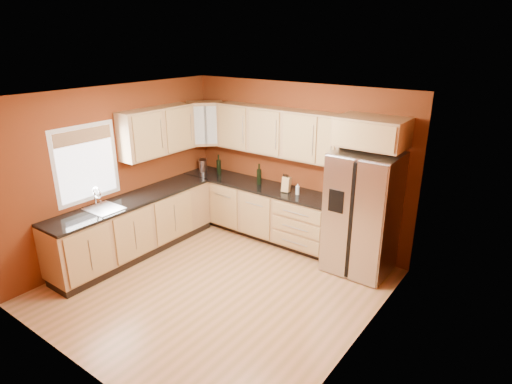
% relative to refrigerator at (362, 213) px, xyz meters
% --- Properties ---
extents(floor, '(4.00, 4.00, 0.00)m').
position_rel_refrigerator_xyz_m(floor, '(-1.35, -1.62, -0.89)').
color(floor, '#A77840').
rests_on(floor, ground).
extents(ceiling, '(4.00, 4.00, 0.00)m').
position_rel_refrigerator_xyz_m(ceiling, '(-1.35, -1.62, 1.71)').
color(ceiling, silver).
rests_on(ceiling, wall_back).
extents(wall_back, '(4.00, 0.04, 2.60)m').
position_rel_refrigerator_xyz_m(wall_back, '(-1.35, 0.38, 0.41)').
color(wall_back, maroon).
rests_on(wall_back, floor).
extents(wall_front, '(4.00, 0.04, 2.60)m').
position_rel_refrigerator_xyz_m(wall_front, '(-1.35, -3.62, 0.41)').
color(wall_front, maroon).
rests_on(wall_front, floor).
extents(wall_left, '(0.04, 4.00, 2.60)m').
position_rel_refrigerator_xyz_m(wall_left, '(-3.35, -1.62, 0.41)').
color(wall_left, maroon).
rests_on(wall_left, floor).
extents(wall_right, '(0.04, 4.00, 2.60)m').
position_rel_refrigerator_xyz_m(wall_right, '(0.65, -1.62, 0.41)').
color(wall_right, maroon).
rests_on(wall_right, floor).
extents(base_cabinets_back, '(2.90, 0.60, 0.88)m').
position_rel_refrigerator_xyz_m(base_cabinets_back, '(-1.90, 0.07, -0.45)').
color(base_cabinets_back, '#A0744E').
rests_on(base_cabinets_back, floor).
extents(base_cabinets_left, '(0.60, 2.80, 0.88)m').
position_rel_refrigerator_xyz_m(base_cabinets_left, '(-3.05, -1.62, -0.45)').
color(base_cabinets_left, '#A0744E').
rests_on(base_cabinets_left, floor).
extents(countertop_back, '(2.90, 0.62, 0.04)m').
position_rel_refrigerator_xyz_m(countertop_back, '(-1.90, 0.06, 0.01)').
color(countertop_back, black).
rests_on(countertop_back, base_cabinets_back).
extents(countertop_left, '(0.62, 2.80, 0.04)m').
position_rel_refrigerator_xyz_m(countertop_left, '(-3.04, -1.62, 0.01)').
color(countertop_left, black).
rests_on(countertop_left, base_cabinets_left).
extents(upper_cabinets_back, '(2.30, 0.33, 0.75)m').
position_rel_refrigerator_xyz_m(upper_cabinets_back, '(-1.60, 0.21, 0.94)').
color(upper_cabinets_back, '#A0744E').
rests_on(upper_cabinets_back, wall_back).
extents(upper_cabinets_left, '(0.33, 1.35, 0.75)m').
position_rel_refrigerator_xyz_m(upper_cabinets_left, '(-3.19, -0.90, 0.94)').
color(upper_cabinets_left, '#A0744E').
rests_on(upper_cabinets_left, wall_left).
extents(corner_upper_cabinet, '(0.67, 0.67, 0.75)m').
position_rel_refrigerator_xyz_m(corner_upper_cabinet, '(-3.02, 0.04, 0.94)').
color(corner_upper_cabinet, '#A0744E').
rests_on(corner_upper_cabinet, wall_back).
extents(over_fridge_cabinet, '(0.92, 0.60, 0.40)m').
position_rel_refrigerator_xyz_m(over_fridge_cabinet, '(0.00, 0.07, 1.16)').
color(over_fridge_cabinet, '#A0744E').
rests_on(over_fridge_cabinet, wall_back).
extents(refrigerator, '(0.90, 0.75, 1.78)m').
position_rel_refrigerator_xyz_m(refrigerator, '(0.00, 0.00, 0.00)').
color(refrigerator, '#ABABB0').
rests_on(refrigerator, floor).
extents(window, '(0.03, 0.90, 1.00)m').
position_rel_refrigerator_xyz_m(window, '(-3.33, -2.12, 0.66)').
color(window, white).
rests_on(window, wall_left).
extents(sink_faucet, '(0.50, 0.42, 0.30)m').
position_rel_refrigerator_xyz_m(sink_faucet, '(-3.04, -2.12, 0.18)').
color(sink_faucet, silver).
rests_on(sink_faucet, countertop_left).
extents(canister_left, '(0.14, 0.14, 0.22)m').
position_rel_refrigerator_xyz_m(canister_left, '(-3.13, 0.05, 0.14)').
color(canister_left, '#ABABB0').
rests_on(canister_left, countertop_back).
extents(canister_right, '(0.14, 0.14, 0.22)m').
position_rel_refrigerator_xyz_m(canister_right, '(-3.17, 0.10, 0.14)').
color(canister_right, '#ABABB0').
rests_on(canister_right, countertop_back).
extents(wine_bottle_a, '(0.10, 0.10, 0.36)m').
position_rel_refrigerator_xyz_m(wine_bottle_a, '(-1.88, 0.08, 0.21)').
color(wine_bottle_a, black).
rests_on(wine_bottle_a, countertop_back).
extents(wine_bottle_b, '(0.08, 0.08, 0.36)m').
position_rel_refrigerator_xyz_m(wine_bottle_b, '(-2.80, 0.12, 0.21)').
color(wine_bottle_b, black).
rests_on(wine_bottle_b, countertop_back).
extents(knife_block, '(0.14, 0.13, 0.24)m').
position_rel_refrigerator_xyz_m(knife_block, '(-1.32, 0.05, 0.15)').
color(knife_block, tan).
rests_on(knife_block, countertop_back).
extents(soap_dispenser, '(0.07, 0.07, 0.17)m').
position_rel_refrigerator_xyz_m(soap_dispenser, '(-1.10, 0.04, 0.12)').
color(soap_dispenser, white).
rests_on(soap_dispenser, countertop_back).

